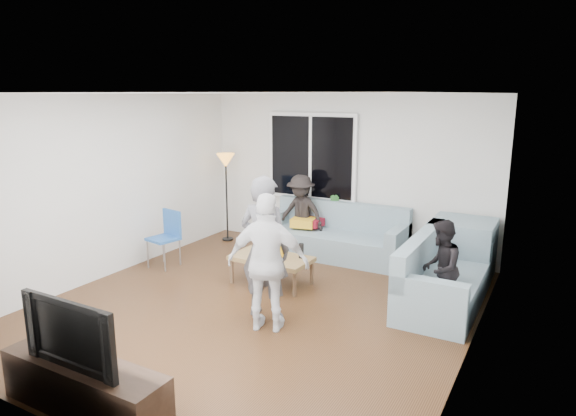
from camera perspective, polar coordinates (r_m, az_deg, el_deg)
The scene contains 31 objects.
floor at distance 6.44m, azimuth -3.43°, elevation -11.16°, with size 5.00×5.50×0.04m, color #56351C.
ceiling at distance 5.89m, azimuth -3.78°, elevation 13.04°, with size 5.00×5.50×0.04m, color white.
wall_back at distance 8.45m, azimuth 6.57°, elevation 3.91°, with size 5.00×0.04×2.60m, color silver.
wall_front at distance 4.07m, azimuth -25.24°, elevation -6.99°, with size 5.00×0.04×2.60m, color silver.
wall_left at distance 7.66m, azimuth -19.71°, elevation 2.33°, with size 0.04×5.50×2.60m, color silver.
wall_right at distance 5.16m, azimuth 20.72°, elevation -2.55°, with size 0.04×5.50×2.60m, color silver.
window_frame at distance 8.59m, azimuth 2.70°, elevation 5.81°, with size 1.62×0.06×1.47m, color white.
window_glass at distance 8.56m, azimuth 2.58°, elevation 5.78°, with size 1.50×0.02×1.35m, color black.
window_mullion at distance 8.55m, azimuth 2.55°, elevation 5.77°, with size 0.05×0.03×1.35m, color white.
radiator at distance 8.79m, azimuth 2.50°, elevation -2.26°, with size 1.30×0.12×0.62m, color silver.
potted_plant at distance 8.46m, azimuth 5.21°, elevation 0.46°, with size 0.19×0.15×0.34m, color #2D6C2B.
vase at distance 8.73m, azimuth 1.63°, elevation 0.30°, with size 0.16×0.16×0.17m, color silver.
sofa_back_section at distance 8.18m, azimuth 5.22°, elevation -2.63°, with size 2.30×0.85×0.85m, color gray, non-canonical shape.
sofa_right_section at distance 6.65m, azimuth 17.46°, elevation -6.85°, with size 0.85×2.00×0.85m, color gray, non-canonical shape.
sofa_corner at distance 7.63m, azimuth 19.05°, elevation -4.43°, with size 0.85×0.85×0.85m, color gray.
cushion_yellow at distance 8.36m, azimuth 1.76°, elevation -1.63°, with size 0.38×0.32×0.14m, color gold.
cushion_red at distance 8.39m, azimuth 2.63°, elevation -1.60°, with size 0.36×0.30×0.13m, color maroon.
coffee_table at distance 7.06m, azimuth -1.88°, elevation -7.04°, with size 1.10×0.60×0.40m, color olive.
pitcher at distance 6.98m, azimuth -2.98°, elevation -4.79°, with size 0.17×0.17×0.17m, color #991B47.
side_chair at distance 7.90m, azimuth -13.93°, elevation -3.48°, with size 0.40×0.40×0.86m, color #265BA8, non-canonical shape.
floor_lamp at distance 9.06m, azimuth -6.95°, elevation 1.15°, with size 0.32×0.32×1.56m, color #FF9B30, non-canonical shape.
player_left at distance 5.87m, azimuth -2.67°, elevation -4.50°, with size 0.62×0.41×1.70m, color #525258.
player_right at distance 5.56m, azimuth -2.28°, elevation -6.23°, with size 0.91×0.38×1.56m, color silver.
spectator_right at distance 6.26m, azimuth 16.86°, elevation -6.53°, with size 0.56×0.44×1.16m, color black.
spectator_back at distance 8.41m, azimuth 1.45°, elevation -0.59°, with size 0.84×0.48×1.29m, color black.
tv_console at distance 4.74m, azimuth -21.99°, elevation -18.25°, with size 1.60×0.40×0.44m, color #322119.
television at distance 4.51m, azimuth -22.54°, elevation -12.63°, with size 1.01×0.13×0.58m, color black.
bottle_b at distance 6.94m, azimuth -2.99°, elevation -4.52°, with size 0.08×0.08×0.26m, color #18851C.
bottle_d at distance 6.84m, azimuth -0.80°, elevation -4.66°, with size 0.07×0.07×0.28m, color #EEA715.
bottle_c at distance 7.04m, azimuth -1.44°, elevation -4.50°, with size 0.07×0.07×0.20m, color #34150B.
bottle_e at distance 6.90m, azimuth 1.51°, elevation -4.85°, with size 0.07×0.07×0.20m, color black.
Camera 1 is at (3.18, -4.95, 2.59)m, focal length 31.45 mm.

